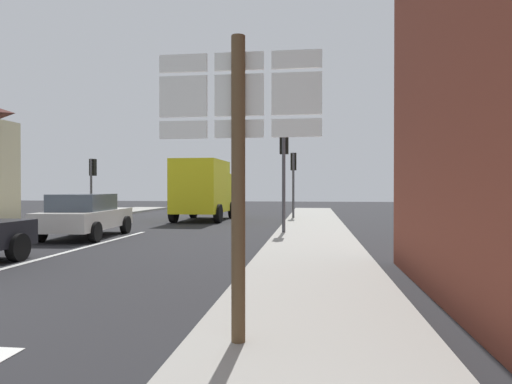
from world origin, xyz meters
TOP-DOWN VIEW (x-y plane):
  - ground_plane at (0.00, 10.00)m, footprint 80.00×80.00m
  - sidewalk_right at (6.36, 8.00)m, footprint 2.61×44.00m
  - lane_centre_stripe at (0.00, 6.00)m, footprint 0.16×12.00m
  - sedan_far at (-1.25, 10.00)m, footprint 2.20×4.31m
  - delivery_truck at (0.81, 18.13)m, footprint 2.55×5.03m
  - route_sign_post at (5.62, 0.22)m, footprint 1.66×0.14m
  - traffic_light_far_left at (-5.36, 18.44)m, footprint 0.30×0.49m
  - traffic_light_near_right at (5.36, 11.38)m, footprint 0.30×0.49m
  - traffic_light_far_right at (5.36, 19.08)m, footprint 0.30×0.49m

SIDE VIEW (x-z plane):
  - ground_plane at x=0.00m, z-range 0.00..0.00m
  - lane_centre_stripe at x=0.00m, z-range 0.00..0.01m
  - sidewalk_right at x=6.36m, z-range 0.00..0.14m
  - sedan_far at x=-1.25m, z-range 0.03..1.50m
  - delivery_truck at x=0.81m, z-range 0.13..3.18m
  - route_sign_post at x=5.62m, z-range 0.40..3.60m
  - traffic_light_far_left at x=-5.36m, z-range 0.77..4.00m
  - traffic_light_far_right at x=5.36m, z-range 0.84..4.33m
  - traffic_light_near_right at x=5.36m, z-range 0.90..4.66m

